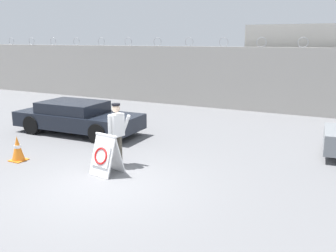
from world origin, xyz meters
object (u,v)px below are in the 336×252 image
object	(u,v)px
security_guard	(117,131)
traffic_cone_near	(18,149)
parked_car_front_coupe	(77,117)
barricade_sign	(105,154)

from	to	relation	value
security_guard	traffic_cone_near	xyz separation A→B (m)	(-2.77, -1.03, -0.61)
traffic_cone_near	parked_car_front_coupe	size ratio (longest dim) A/B	0.15
traffic_cone_near	parked_car_front_coupe	distance (m)	3.41
traffic_cone_near	parked_car_front_coupe	world-z (taller)	parked_car_front_coupe
security_guard	traffic_cone_near	size ratio (longest dim) A/B	2.38
barricade_sign	security_guard	world-z (taller)	security_guard
security_guard	parked_car_front_coupe	distance (m)	4.14
security_guard	parked_car_front_coupe	size ratio (longest dim) A/B	0.36
barricade_sign	security_guard	bearing A→B (deg)	110.15
traffic_cone_near	parked_car_front_coupe	xyz separation A→B (m)	(-0.64, 3.34, 0.25)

